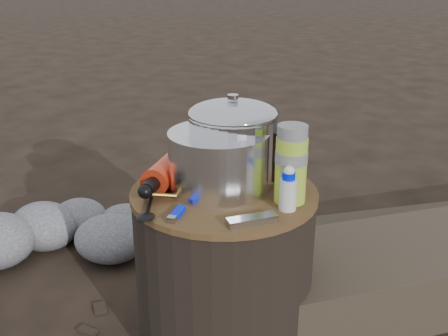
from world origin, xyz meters
The scene contains 14 objects.
ground centered at (0.00, 0.00, 0.00)m, with size 60.00×60.00×0.00m, color black.
stump centered at (0.00, 0.00, 0.21)m, with size 0.46×0.46×0.42m, color black.
rock_ring centered at (-0.65, -0.08, 0.09)m, with size 0.42×0.91×0.18m, color slate, non-canonical shape.
foil_windscreen centered at (-0.01, 0.00, 0.49)m, with size 0.24×0.24×0.15m, color white.
camping_pot centered at (-0.01, 0.05, 0.53)m, with size 0.22×0.22×0.22m, color silver.
fuel_bottle centered at (-0.15, -0.01, 0.46)m, with size 0.07×0.29×0.07m, color red, non-canonical shape.
thermos centered at (0.16, 0.02, 0.51)m, with size 0.07×0.07×0.18m, color #9EBF31.
travel_mug centered at (0.09, 0.15, 0.49)m, with size 0.09×0.09×0.13m, color black.
stuff_sack centered at (-0.13, 0.15, 0.47)m, with size 0.14×0.12×0.10m, color #DBC709.
food_pouch centered at (-0.02, 0.19, 0.49)m, with size 0.10×0.02×0.13m, color #0F164C.
lighter centered at (-0.02, -0.17, 0.43)m, with size 0.02×0.07×0.01m, color #001AF3.
multitool centered at (0.14, -0.12, 0.43)m, with size 0.03×0.11×0.02m, color #A9A8AE.
spork centered at (-0.11, -0.16, 0.43)m, with size 0.03×0.15×0.01m, color black, non-canonical shape.
squeeze_bottle centered at (0.18, -0.02, 0.47)m, with size 0.04×0.04×0.09m, color silver.
Camera 1 is at (0.59, -1.07, 0.96)m, focal length 43.44 mm.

